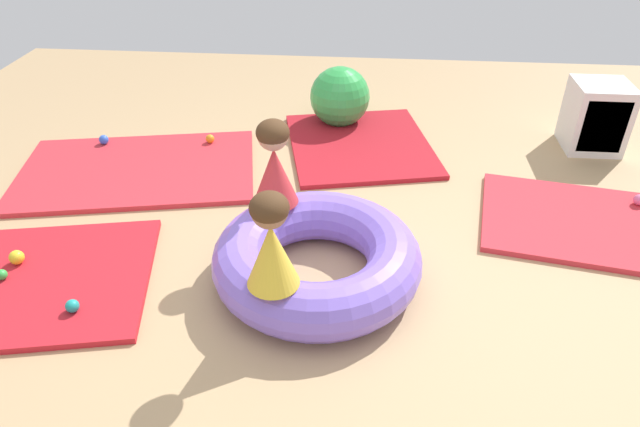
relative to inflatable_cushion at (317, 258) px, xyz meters
The scene contains 16 objects.
ground_plane 0.21m from the inflatable_cushion, 60.36° to the left, with size 8.00×8.00×0.00m, color tan.
gym_mat_far_left 1.78m from the inflatable_cushion, 83.39° to the left, with size 1.16×1.29×0.04m, color #B21923.
gym_mat_far_right 1.98m from the inflatable_cushion, 20.94° to the left, with size 1.51×0.98×0.04m, color red.
gym_mat_front 1.93m from the inflatable_cushion, 142.64° to the left, with size 1.80×1.15×0.04m, color red.
gym_mat_near_left 1.56m from the inflatable_cushion, behind, with size 1.11×1.10×0.04m, color red.
inflatable_cushion is the anchor object (origin of this frame).
child_in_red 0.62m from the inflatable_cushion, 129.40° to the left, with size 0.39×0.39×0.55m.
child_in_yellow 0.62m from the inflatable_cushion, 113.65° to the right, with size 0.38×0.38×0.53m.
play_ball_teal 1.37m from the inflatable_cushion, 161.61° to the right, with size 0.07×0.07×0.07m, color teal.
play_ball_orange 1.96m from the inflatable_cushion, 122.89° to the left, with size 0.07×0.07×0.07m, color orange.
play_ball_blue 2.49m from the inflatable_cushion, 141.65° to the left, with size 0.08×0.08×0.08m, color blue.
play_ball_green 1.85m from the inflatable_cushion, behind, with size 0.06×0.06×0.06m, color green.
play_ball_yellow 1.83m from the inflatable_cushion, behind, with size 0.09×0.09×0.09m, color yellow.
play_ball_pink 2.39m from the inflatable_cushion, 23.72° to the left, with size 0.08×0.08×0.08m, color pink.
exercise_ball_large 2.20m from the inflatable_cushion, 90.00° to the left, with size 0.54×0.54×0.54m, color green.
storage_cube 2.87m from the inflatable_cushion, 41.82° to the left, with size 0.44×0.44×0.56m.
Camera 1 is at (0.18, -2.69, 2.20)m, focal length 31.67 mm.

